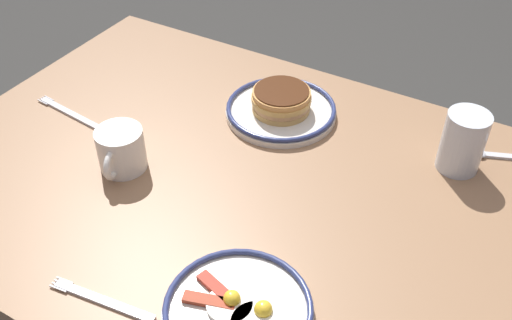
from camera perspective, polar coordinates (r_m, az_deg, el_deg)
dining_table at (r=1.19m, az=0.33°, el=-6.44°), size 1.35×0.88×0.75m
plate_near_main at (r=1.29m, az=2.44°, el=5.20°), size 0.24×0.24×0.06m
plate_center_pancakes at (r=0.92m, az=-1.74°, el=-14.28°), size 0.23×0.23×0.04m
coffee_mug at (r=1.17m, az=-12.98°, el=0.99°), size 0.09×0.12×0.09m
drinking_glass at (r=1.20m, az=19.34°, el=1.44°), size 0.08×0.08×0.13m
fork_near at (r=0.98m, az=-14.74°, el=-12.99°), size 0.19×0.04×0.01m
fork_far at (r=1.37m, az=-17.60°, el=4.38°), size 0.20×0.04×0.01m
tea_spoon at (r=1.29m, az=22.48°, el=0.41°), size 0.18×0.08×0.01m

